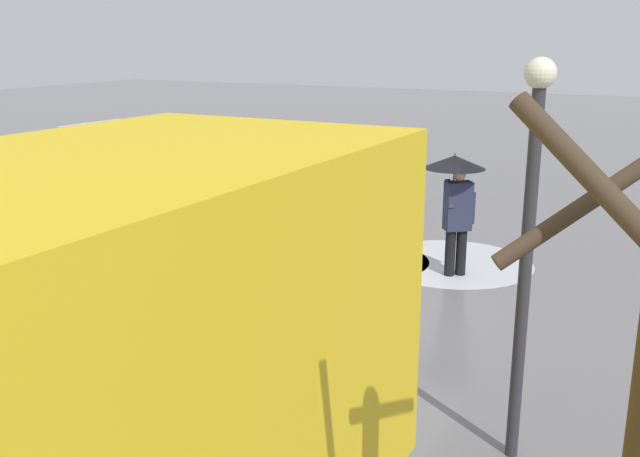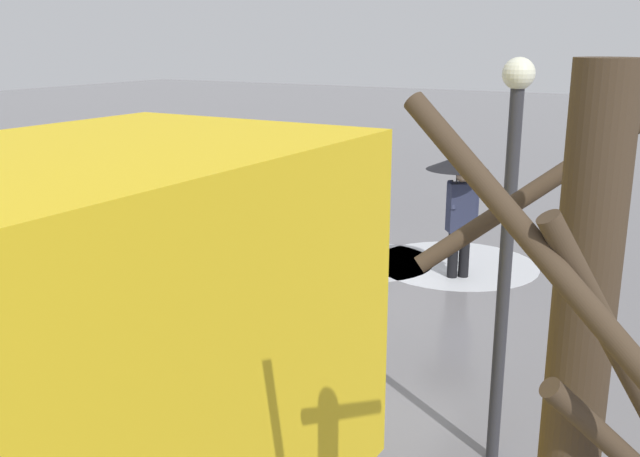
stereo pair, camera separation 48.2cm
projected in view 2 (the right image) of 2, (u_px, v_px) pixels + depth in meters
ground_plane at (374, 289)px, 11.82m from camera, size 90.00×90.00×0.00m
slush_patch_near_cluster at (455, 264)px, 13.12m from camera, size 2.98×2.98×0.01m
slush_patch_under_van at (366, 261)px, 13.32m from camera, size 2.48×2.48×0.01m
slush_patch_mid_street at (157, 295)px, 11.56m from camera, size 2.32×2.32×0.01m
cargo_van_parked_right at (202, 191)px, 13.71m from camera, size 2.43×5.45×2.60m
shopping_cart_vendor at (362, 249)px, 12.09m from camera, size 0.71×0.91×1.04m
hand_dolly_boxes at (310, 228)px, 12.37m from camera, size 0.55×0.73×1.50m
pedestrian_pink_side at (459, 187)px, 12.01m from camera, size 1.04×1.04×2.15m
pedestrian_black_side at (320, 185)px, 12.20m from camera, size 1.04×1.04×2.15m
pedestrian_white_side at (263, 200)px, 11.09m from camera, size 1.04×1.04×2.15m
street_lamp at (508, 226)px, 6.45m from camera, size 0.28×0.28×3.86m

